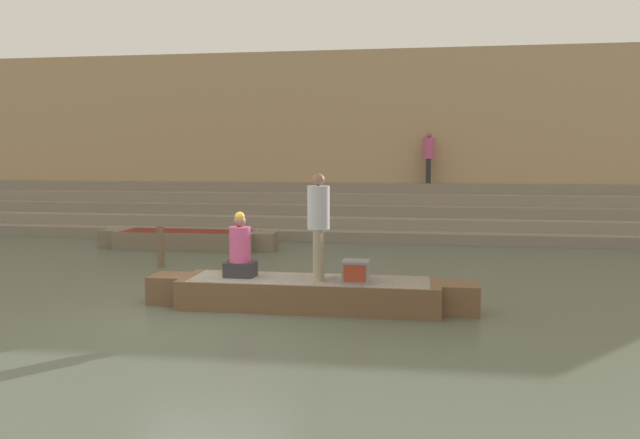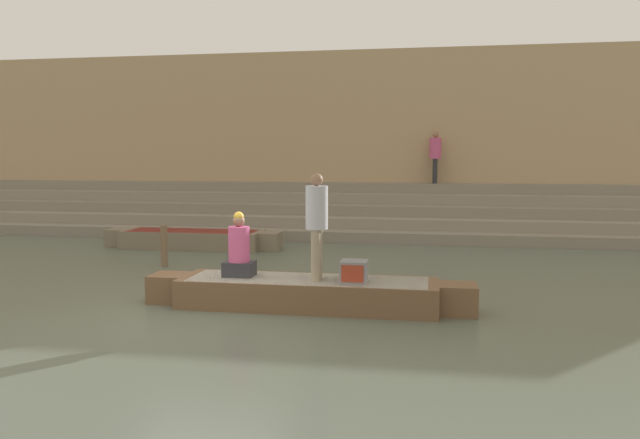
{
  "view_description": "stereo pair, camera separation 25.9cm",
  "coord_description": "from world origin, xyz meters",
  "views": [
    {
      "loc": [
        3.41,
        -9.55,
        2.6
      ],
      "look_at": [
        1.62,
        1.98,
        1.39
      ],
      "focal_mm": 35.0,
      "sensor_mm": 36.0,
      "label": 1
    },
    {
      "loc": [
        3.66,
        -9.51,
        2.6
      ],
      "look_at": [
        1.62,
        1.98,
        1.39
      ],
      "focal_mm": 35.0,
      "sensor_mm": 36.0,
      "label": 2
    }
  ],
  "objects": [
    {
      "name": "ground_plane",
      "position": [
        0.0,
        0.0,
        0.0
      ],
      "size": [
        120.0,
        120.0,
        0.0
      ],
      "primitive_type": "plane",
      "color": "#566051"
    },
    {
      "name": "ghat_steps",
      "position": [
        0.0,
        10.85,
        0.61
      ],
      "size": [
        36.0,
        3.56,
        1.66
      ],
      "color": "gray",
      "rests_on": "ground"
    },
    {
      "name": "back_wall",
      "position": [
        0.0,
        12.75,
        3.07
      ],
      "size": [
        34.2,
        1.28,
        6.2
      ],
      "color": "tan",
      "rests_on": "ground"
    },
    {
      "name": "rowboat_main",
      "position": [
        1.62,
        0.78,
        0.26
      ],
      "size": [
        5.66,
        1.3,
        0.49
      ],
      "rotation": [
        0.0,
        0.0,
        0.02
      ],
      "color": "brown",
      "rests_on": "ground"
    },
    {
      "name": "person_standing",
      "position": [
        1.79,
        0.71,
        1.53
      ],
      "size": [
        0.37,
        0.37,
        1.8
      ],
      "rotation": [
        0.0,
        0.0,
        -0.2
      ],
      "color": "gray",
      "rests_on": "rowboat_main"
    },
    {
      "name": "person_rowing",
      "position": [
        0.39,
        0.82,
        0.94
      ],
      "size": [
        0.52,
        0.41,
        1.13
      ],
      "rotation": [
        0.0,
        0.0,
        -0.23
      ],
      "color": "#28282D",
      "rests_on": "rowboat_main"
    },
    {
      "name": "tv_set",
      "position": [
        2.43,
        0.66,
        0.67
      ],
      "size": [
        0.44,
        0.44,
        0.36
      ],
      "rotation": [
        0.0,
        0.0,
        -0.02
      ],
      "color": "slate",
      "rests_on": "rowboat_main"
    },
    {
      "name": "moored_boat_shore",
      "position": [
        -2.91,
        6.97,
        0.26
      ],
      "size": [
        5.05,
        1.2,
        0.49
      ],
      "rotation": [
        0.0,
        0.0,
        -0.01
      ],
      "color": "#756651",
      "rests_on": "ground"
    },
    {
      "name": "mooring_post",
      "position": [
        -2.48,
        4.11,
        0.49
      ],
      "size": [
        0.16,
        0.16,
        0.97
      ],
      "primitive_type": "cylinder",
      "color": "brown",
      "rests_on": "ground"
    },
    {
      "name": "person_on_steps",
      "position": [
        3.8,
        11.8,
        2.64
      ],
      "size": [
        0.38,
        0.38,
        1.72
      ],
      "rotation": [
        0.0,
        0.0,
        0.28
      ],
      "color": "#28282D",
      "rests_on": "ghat_steps"
    }
  ]
}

